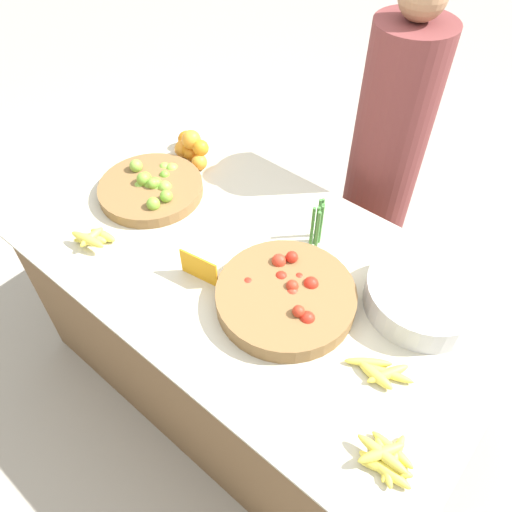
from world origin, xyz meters
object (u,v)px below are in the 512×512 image
at_px(tomato_basket, 286,296).
at_px(vendor_person, 382,174).
at_px(metal_bowl, 423,296).
at_px(lime_bowl, 152,188).
at_px(price_sign, 199,268).

bearing_deg(tomato_basket, vendor_person, 98.35).
height_order(tomato_basket, metal_bowl, metal_bowl).
relative_size(lime_bowl, tomato_basket, 0.91).
bearing_deg(lime_bowl, metal_bowl, 9.57).
xyz_separation_m(tomato_basket, metal_bowl, (0.35, 0.28, 0.02)).
distance_m(tomato_basket, price_sign, 0.31).
relative_size(lime_bowl, vendor_person, 0.27).
distance_m(tomato_basket, metal_bowl, 0.44).
relative_size(metal_bowl, price_sign, 2.57).
height_order(metal_bowl, vendor_person, vendor_person).
bearing_deg(price_sign, metal_bowl, 21.90).
xyz_separation_m(metal_bowl, price_sign, (-0.64, -0.38, 0.00)).
bearing_deg(metal_bowl, tomato_basket, -141.29).
distance_m(metal_bowl, price_sign, 0.74).
xyz_separation_m(metal_bowl, vendor_person, (-0.47, 0.57, -0.09)).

